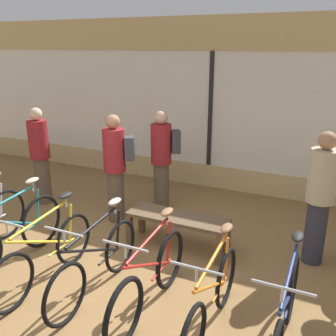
% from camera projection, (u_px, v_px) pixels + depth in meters
% --- Properties ---
extents(ground_plane, '(24.00, 24.00, 0.00)m').
position_uv_depth(ground_plane, '(108.00, 285.00, 4.42)').
color(ground_plane, olive).
extents(shop_back_wall, '(12.00, 0.08, 3.20)m').
position_uv_depth(shop_back_wall, '(211.00, 104.00, 7.01)').
color(shop_back_wall, tan).
rests_on(shop_back_wall, ground_plane).
extents(bicycle_left, '(0.46, 1.79, 1.05)m').
position_uv_depth(bicycle_left, '(13.00, 235.00, 4.73)').
color(bicycle_left, black).
rests_on(bicycle_left, ground_plane).
extents(bicycle_center_left, '(0.46, 1.70, 1.01)m').
position_uv_depth(bicycle_center_left, '(46.00, 254.00, 4.36)').
color(bicycle_center_left, black).
rests_on(bicycle_center_left, ground_plane).
extents(bicycle_center, '(0.46, 1.70, 1.01)m').
position_uv_depth(bicycle_center, '(97.00, 263.00, 4.18)').
color(bicycle_center, black).
rests_on(bicycle_center, ground_plane).
extents(bicycle_center_right, '(0.46, 1.70, 1.03)m').
position_uv_depth(bicycle_center_right, '(150.00, 279.00, 3.89)').
color(bicycle_center_right, black).
rests_on(bicycle_center_right, ground_plane).
extents(bicycle_right, '(0.46, 1.64, 1.01)m').
position_uv_depth(bicycle_right, '(212.00, 300.00, 3.58)').
color(bicycle_right, black).
rests_on(bicycle_right, ground_plane).
extents(bicycle_far_right, '(0.46, 1.77, 1.04)m').
position_uv_depth(bicycle_far_right, '(285.00, 317.00, 3.32)').
color(bicycle_far_right, black).
rests_on(bicycle_far_right, ground_plane).
extents(display_bench, '(1.40, 0.44, 0.48)m').
position_uv_depth(display_bench, '(177.00, 222.00, 5.12)').
color(display_bench, brown).
rests_on(display_bench, ground_plane).
extents(customer_near_rack, '(0.35, 0.35, 1.74)m').
position_uv_depth(customer_near_rack, '(320.00, 196.00, 4.62)').
color(customer_near_rack, '#2D2D38').
rests_on(customer_near_rack, ground_plane).
extents(customer_by_window, '(0.56, 0.48, 1.72)m').
position_uv_depth(customer_by_window, '(116.00, 165.00, 5.77)').
color(customer_by_window, brown).
rests_on(customer_by_window, ground_plane).
extents(customer_mid_floor, '(0.56, 0.49, 1.70)m').
position_uv_depth(customer_mid_floor, '(162.00, 158.00, 6.18)').
color(customer_mid_floor, brown).
rests_on(customer_mid_floor, ground_plane).
extents(customer_near_bench, '(0.45, 0.45, 1.70)m').
position_uv_depth(customer_near_bench, '(40.00, 154.00, 6.47)').
color(customer_near_bench, brown).
rests_on(customer_near_bench, ground_plane).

